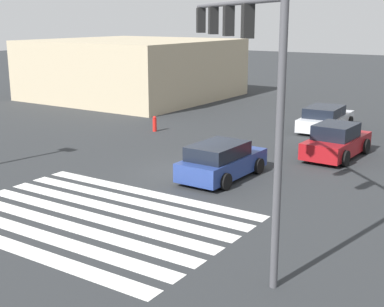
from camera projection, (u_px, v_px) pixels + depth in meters
ground_plane at (192, 174)px, 21.53m from camera, size 153.29×153.29×0.00m
crosswalk_markings at (92, 217)px, 16.90m from camera, size 9.37×6.30×0.01m
traffic_signal_mast at (239, 54)px, 14.26m from camera, size 6.04×6.04×6.75m
car_0 at (221, 161)px, 20.84m from camera, size 2.10×4.19×1.44m
car_2 at (325, 119)px, 29.85m from camera, size 2.36×4.89×1.37m
car_4 at (336, 142)px, 24.01m from camera, size 2.15×4.39×1.55m
corner_building at (134, 69)px, 42.00m from camera, size 13.28×13.28×4.48m
fire_hydrant at (155, 124)px, 29.57m from camera, size 0.22×0.22×0.86m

